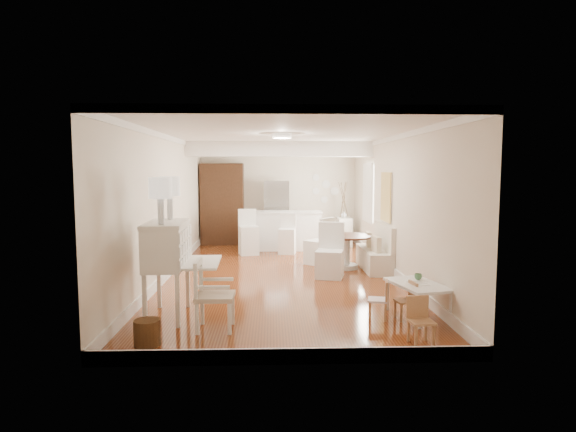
{
  "coord_description": "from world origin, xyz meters",
  "views": [
    {
      "loc": [
        -0.2,
        -9.57,
        2.12
      ],
      "look_at": [
        0.14,
        0.3,
        1.17
      ],
      "focal_mm": 30.0,
      "sensor_mm": 36.0,
      "label": 1
    }
  ],
  "objects": [
    {
      "name": "breakfast_counter",
      "position": [
        0.1,
        3.1,
        0.52
      ],
      "size": [
        2.05,
        0.65,
        1.03
      ],
      "primitive_type": "cube",
      "color": "white",
      "rests_on": "ground"
    },
    {
      "name": "bar_stool_left",
      "position": [
        -0.78,
        2.4,
        0.57
      ],
      "size": [
        0.55,
        0.55,
        1.14
      ],
      "primitive_type": "cube",
      "rotation": [
        0.0,
        0.0,
        0.23
      ],
      "color": "white",
      "rests_on": "ground"
    },
    {
      "name": "fridge",
      "position": [
        0.3,
        4.15,
        0.9
      ],
      "size": [
        0.75,
        0.65,
        1.8
      ],
      "primitive_type": "imported",
      "color": "silver",
      "rests_on": "ground"
    },
    {
      "name": "kids_chair_b",
      "position": [
        1.31,
        -2.92,
        0.28
      ],
      "size": [
        0.33,
        0.33,
        0.57
      ],
      "primitive_type": "cube",
      "rotation": [
        0.0,
        0.0,
        -1.81
      ],
      "color": "tan",
      "rests_on": "ground"
    },
    {
      "name": "kids_chair_a",
      "position": [
        1.69,
        -2.97,
        0.28
      ],
      "size": [
        0.31,
        0.31,
        0.55
      ],
      "primitive_type": "cube",
      "rotation": [
        0.0,
        0.0,
        -1.41
      ],
      "color": "#A7754C",
      "rests_on": "ground"
    },
    {
      "name": "pencil_cup",
      "position": [
        1.97,
        -2.63,
        0.54
      ],
      "size": [
        0.15,
        0.15,
        0.09
      ],
      "primitive_type": "imported",
      "rotation": [
        0.0,
        0.0,
        -0.4
      ],
      "color": "#528D5A",
      "rests_on": "kids_table"
    },
    {
      "name": "sideboard",
      "position": [
        1.81,
        3.77,
        0.4
      ],
      "size": [
        0.4,
        0.84,
        0.79
      ],
      "primitive_type": "cube",
      "rotation": [
        0.0,
        0.0,
        0.04
      ],
      "color": "silver",
      "rests_on": "ground"
    },
    {
      "name": "slip_chair_near",
      "position": [
        0.94,
        -0.26,
        0.54
      ],
      "size": [
        0.63,
        0.65,
        1.08
      ],
      "primitive_type": "cube",
      "rotation": [
        0.0,
        0.0,
        -0.25
      ],
      "color": "white",
      "rests_on": "ground"
    },
    {
      "name": "branch_vase",
      "position": [
        1.82,
        3.78,
        0.88
      ],
      "size": [
        0.18,
        0.18,
        0.17
      ],
      "primitive_type": "imported",
      "rotation": [
        0.0,
        0.0,
        -0.13
      ],
      "color": "white",
      "rests_on": "sideboard"
    },
    {
      "name": "kids_chair_c",
      "position": [
        1.62,
        -3.94,
        0.29
      ],
      "size": [
        0.32,
        0.32,
        0.59
      ],
      "primitive_type": "cube",
      "rotation": [
        0.0,
        0.0,
        0.12
      ],
      "color": "#B17C50",
      "rests_on": "ground"
    },
    {
      "name": "dining_table",
      "position": [
        1.42,
        0.58,
        0.36
      ],
      "size": [
        1.28,
        1.28,
        0.72
      ],
      "primitive_type": "cylinder",
      "rotation": [
        0.0,
        0.0,
        0.23
      ],
      "color": "#4B2618",
      "rests_on": "ground"
    },
    {
      "name": "room",
      "position": [
        0.04,
        0.32,
        1.98
      ],
      "size": [
        9.0,
        9.04,
        2.82
      ],
      "color": "brown",
      "rests_on": "ground"
    },
    {
      "name": "kids_table",
      "position": [
        1.9,
        -2.87,
        0.25
      ],
      "size": [
        0.82,
        1.11,
        0.5
      ],
      "primitive_type": "cube",
      "rotation": [
        0.0,
        0.0,
        0.25
      ],
      "color": "white",
      "rests_on": "ground"
    },
    {
      "name": "banquette",
      "position": [
        1.99,
        0.5,
        0.49
      ],
      "size": [
        0.52,
        1.6,
        0.98
      ],
      "primitive_type": "cube",
      "color": "silver",
      "rests_on": "ground"
    },
    {
      "name": "slip_chair_far",
      "position": [
        0.87,
        1.12,
        0.53
      ],
      "size": [
        0.73,
        0.72,
        1.06
      ],
      "primitive_type": "cube",
      "rotation": [
        0.0,
        0.0,
        -2.28
      ],
      "color": "white",
      "rests_on": "ground"
    },
    {
      "name": "gustavian_armchair",
      "position": [
        -0.95,
        -3.29,
        0.47
      ],
      "size": [
        0.55,
        0.55,
        0.93
      ],
      "primitive_type": "cube",
      "rotation": [
        0.0,
        0.0,
        1.55
      ],
      "color": "white",
      "rests_on": "ground"
    },
    {
      "name": "pantry_cabinet",
      "position": [
        -1.6,
        4.18,
        1.15
      ],
      "size": [
        1.2,
        0.6,
        2.3
      ],
      "primitive_type": "cube",
      "color": "#381E11",
      "rests_on": "ground"
    },
    {
      "name": "wicker_basket",
      "position": [
        -1.71,
        -3.86,
        0.16
      ],
      "size": [
        0.34,
        0.34,
        0.32
      ],
      "primitive_type": "cylinder",
      "rotation": [
        0.0,
        0.0,
        0.08
      ],
      "color": "#503119",
      "rests_on": "ground"
    },
    {
      "name": "bar_stool_right",
      "position": [
        0.19,
        2.48,
        0.51
      ],
      "size": [
        0.47,
        0.47,
        1.02
      ],
      "primitive_type": "cube",
      "rotation": [
        0.0,
        0.0,
        -0.17
      ],
      "color": "white",
      "rests_on": "ground"
    },
    {
      "name": "secretary_bureau",
      "position": [
        -1.7,
        -2.72,
        0.7
      ],
      "size": [
        1.12,
        1.14,
        1.39
      ],
      "primitive_type": "cube",
      "rotation": [
        0.0,
        0.0,
        0.03
      ],
      "color": "white",
      "rests_on": "ground"
    }
  ]
}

